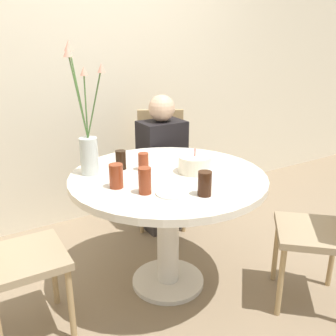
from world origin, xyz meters
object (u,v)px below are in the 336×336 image
object	(u,v)px
side_plate	(172,193)
drink_glass_2	(145,181)
drink_glass_4	(143,161)
drink_glass_1	(204,184)
drink_glass_3	(116,176)
chair_left_flank	(4,249)
chair_near_front	(330,221)
birthday_cake	(195,164)
flower_vase	(87,137)
chair_right_flank	(161,160)
drink_glass_0	(121,160)
person_boy	(162,168)

from	to	relation	value
side_plate	drink_glass_2	size ratio (longest dim) A/B	1.24
side_plate	drink_glass_4	size ratio (longest dim) A/B	1.65
drink_glass_1	drink_glass_2	distance (m)	0.30
drink_glass_1	drink_glass_3	xyz separation A→B (m)	(-0.33, 0.33, 0.00)
chair_left_flank	side_plate	xyz separation A→B (m)	(0.79, -0.27, 0.21)
chair_near_front	birthday_cake	xyz separation A→B (m)	(-0.52, 0.57, 0.26)
birthday_cake	flower_vase	distance (m)	0.64
chair_near_front	drink_glass_4	xyz separation A→B (m)	(-0.76, 0.77, 0.26)
chair_right_flank	drink_glass_0	bearing A→B (deg)	-109.10
drink_glass_3	side_plate	bearing A→B (deg)	-47.74
side_plate	drink_glass_1	size ratio (longest dim) A/B	1.36
chair_left_flank	drink_glass_2	size ratio (longest dim) A/B	6.82
chair_right_flank	drink_glass_0	size ratio (longest dim) A/B	8.19
flower_vase	drink_glass_0	bearing A→B (deg)	-8.84
chair_near_front	drink_glass_2	world-z (taller)	chair_near_front
chair_left_flank	drink_glass_0	bearing A→B (deg)	-72.36
chair_left_flank	drink_glass_4	size ratio (longest dim) A/B	9.03
drink_glass_0	drink_glass_2	size ratio (longest dim) A/B	0.83
chair_near_front	birthday_cake	bearing A→B (deg)	-95.27
chair_right_flank	flower_vase	xyz separation A→B (m)	(-0.81, -0.55, 0.43)
flower_vase	drink_glass_2	size ratio (longest dim) A/B	5.41
flower_vase	drink_glass_3	xyz separation A→B (m)	(0.05, -0.29, -0.15)
drink_glass_0	drink_glass_3	bearing A→B (deg)	-119.31
person_boy	side_plate	bearing A→B (deg)	-117.66
chair_right_flank	side_plate	bearing A→B (deg)	-89.81
chair_near_front	drink_glass_4	size ratio (longest dim) A/B	9.03
drink_glass_4	person_boy	xyz separation A→B (m)	(0.44, 0.52, -0.28)
side_plate	drink_glass_0	size ratio (longest dim) A/B	1.49
drink_glass_3	drink_glass_2	bearing A→B (deg)	-58.20
side_plate	drink_glass_4	xyz separation A→B (m)	(0.05, 0.40, 0.05)
side_plate	drink_glass_2	world-z (taller)	drink_glass_2
side_plate	drink_glass_0	xyz separation A→B (m)	(-0.06, 0.49, 0.05)
drink_glass_0	drink_glass_2	bearing A→B (deg)	-97.47
drink_glass_0	drink_glass_3	distance (m)	0.30
chair_right_flank	flower_vase	bearing A→B (deg)	-118.03
chair_right_flank	drink_glass_1	world-z (taller)	chair_right_flank
person_boy	drink_glass_1	bearing A→B (deg)	-109.35
chair_left_flank	drink_glass_3	size ratio (longest dim) A/B	7.23
drink_glass_4	birthday_cake	bearing A→B (deg)	-39.37
chair_right_flank	chair_left_flank	bearing A→B (deg)	-121.52
drink_glass_0	person_boy	size ratio (longest dim) A/B	0.10
person_boy	drink_glass_0	bearing A→B (deg)	-141.25
drink_glass_2	drink_glass_3	size ratio (longest dim) A/B	1.06
chair_near_front	person_boy	size ratio (longest dim) A/B	0.85
chair_near_front	drink_glass_1	bearing A→B (deg)	-68.97
person_boy	birthday_cake	bearing A→B (deg)	-105.52
chair_left_flank	flower_vase	xyz separation A→B (m)	(0.54, 0.25, 0.43)
chair_left_flank	drink_glass_4	xyz separation A→B (m)	(0.84, 0.13, 0.26)
flower_vase	drink_glass_2	distance (m)	0.48
chair_left_flank	flower_vase	bearing A→B (deg)	-64.26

